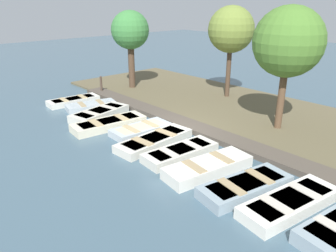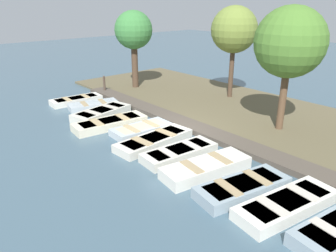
# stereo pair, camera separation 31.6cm
# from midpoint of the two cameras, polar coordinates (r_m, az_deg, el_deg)

# --- Properties ---
(ground_plane) EXTENTS (80.00, 80.00, 0.00)m
(ground_plane) POSITION_cam_midpoint_polar(r_m,az_deg,el_deg) (14.71, 0.37, -1.50)
(ground_plane) COLOR #425B6B
(shore_bank) EXTENTS (8.00, 24.00, 0.13)m
(shore_bank) POSITION_cam_midpoint_polar(r_m,az_deg,el_deg) (18.22, 12.09, 2.75)
(shore_bank) COLOR brown
(shore_bank) RESTS_ON ground_plane
(dock_walkway) EXTENTS (1.04, 17.77, 0.24)m
(dock_walkway) POSITION_cam_midpoint_polar(r_m,az_deg,el_deg) (15.38, 3.45, -0.02)
(dock_walkway) COLOR #51473D
(dock_walkway) RESTS_ON ground_plane
(rowboat_0) EXTENTS (2.98, 1.21, 0.35)m
(rowboat_0) POSITION_cam_midpoint_polar(r_m,az_deg,el_deg) (19.95, -16.58, 4.25)
(rowboat_0) COLOR silver
(rowboat_0) RESTS_ON ground_plane
(rowboat_1) EXTENTS (2.85, 1.69, 0.35)m
(rowboat_1) POSITION_cam_midpoint_polar(r_m,az_deg,el_deg) (18.67, -13.68, 3.42)
(rowboat_1) COLOR #B2BCC1
(rowboat_1) RESTS_ON ground_plane
(rowboat_2) EXTENTS (3.31, 1.85, 0.42)m
(rowboat_2) POSITION_cam_midpoint_polar(r_m,az_deg,el_deg) (17.21, -12.32, 2.15)
(rowboat_2) COLOR beige
(rowboat_2) RESTS_ON ground_plane
(rowboat_3) EXTENTS (3.58, 1.49, 0.39)m
(rowboat_3) POSITION_cam_midpoint_polar(r_m,az_deg,el_deg) (15.74, -10.80, 0.42)
(rowboat_3) COLOR beige
(rowboat_3) RESTS_ON ground_plane
(rowboat_4) EXTENTS (2.80, 1.32, 0.34)m
(rowboat_4) POSITION_cam_midpoint_polar(r_m,az_deg,el_deg) (14.90, -5.33, -0.60)
(rowboat_4) COLOR #B2BCC1
(rowboat_4) RESTS_ON ground_plane
(rowboat_5) EXTENTS (3.58, 1.40, 0.36)m
(rowboat_5) POSITION_cam_midpoint_polar(r_m,az_deg,el_deg) (13.67, -3.05, -2.52)
(rowboat_5) COLOR beige
(rowboat_5) RESTS_ON ground_plane
(rowboat_6) EXTENTS (3.11, 1.32, 0.38)m
(rowboat_6) POSITION_cam_midpoint_polar(r_m,az_deg,el_deg) (12.59, 1.45, -4.61)
(rowboat_6) COLOR beige
(rowboat_6) RESTS_ON ground_plane
(rowboat_7) EXTENTS (3.39, 1.58, 0.44)m
(rowboat_7) POSITION_cam_midpoint_polar(r_m,az_deg,el_deg) (11.53, 6.20, -7.12)
(rowboat_7) COLOR silver
(rowboat_7) RESTS_ON ground_plane
(rowboat_8) EXTENTS (3.27, 1.71, 0.39)m
(rowboat_8) POSITION_cam_midpoint_polar(r_m,az_deg,el_deg) (10.66, 12.49, -10.22)
(rowboat_8) COLOR #8C9EA8
(rowboat_8) RESTS_ON ground_plane
(rowboat_9) EXTENTS (3.50, 1.62, 0.39)m
(rowboat_9) POSITION_cam_midpoint_polar(r_m,az_deg,el_deg) (10.24, 19.66, -12.47)
(rowboat_9) COLOR silver
(rowboat_9) RESTS_ON ground_plane
(mooring_post_near) EXTENTS (0.14, 0.14, 1.18)m
(mooring_post_near) POSITION_cam_midpoint_polar(r_m,az_deg,el_deg) (21.47, -11.97, 7.00)
(mooring_post_near) COLOR #47382D
(mooring_post_near) RESTS_ON ground_plane
(park_tree_far_left) EXTENTS (2.44, 2.44, 5.09)m
(park_tree_far_left) POSITION_cam_midpoint_polar(r_m,az_deg,el_deg) (21.96, -7.03, 16.07)
(park_tree_far_left) COLOR #4C3828
(park_tree_far_left) RESTS_ON ground_plane
(park_tree_left) EXTENTS (2.66, 2.66, 5.41)m
(park_tree_left) POSITION_cam_midpoint_polar(r_m,az_deg,el_deg) (19.85, 10.47, 16.12)
(park_tree_left) COLOR #4C3828
(park_tree_left) RESTS_ON ground_plane
(park_tree_center) EXTENTS (3.01, 3.01, 5.51)m
(park_tree_center) POSITION_cam_midpoint_polar(r_m,az_deg,el_deg) (15.07, 19.64, 13.54)
(park_tree_center) COLOR brown
(park_tree_center) RESTS_ON ground_plane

